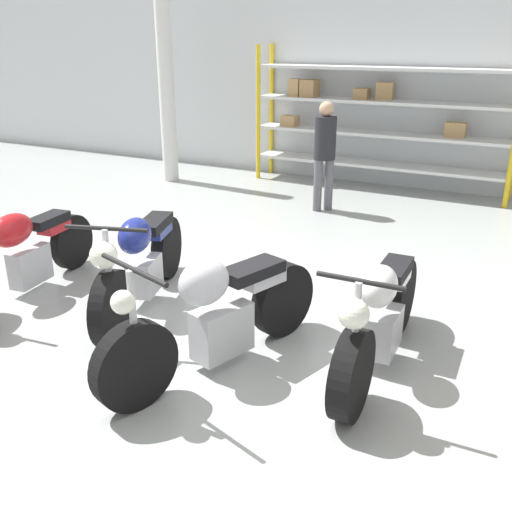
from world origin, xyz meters
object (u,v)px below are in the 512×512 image
object	(u,v)px
motorcycle_red	(21,251)
person_browsing	(325,148)
shelving_rack	(375,116)
motorcycle_white	(379,318)
motorcycle_blue	(141,262)
motorcycle_silver	(217,314)

from	to	relation	value
motorcycle_red	person_browsing	xyz separation A→B (m)	(1.60, 4.32, 0.49)
shelving_rack	motorcycle_white	size ratio (longest dim) A/B	2.12
shelving_rack	person_browsing	world-z (taller)	shelving_rack
motorcycle_blue	motorcycle_silver	bearing A→B (deg)	46.06
shelving_rack	motorcycle_blue	distance (m)	5.80
motorcycle_red	person_browsing	distance (m)	4.63
motorcycle_blue	motorcycle_white	bearing A→B (deg)	71.53
motorcycle_red	motorcycle_silver	xyz separation A→B (m)	(2.48, -0.26, -0.01)
motorcycle_silver	motorcycle_white	distance (m)	1.28
motorcycle_white	person_browsing	xyz separation A→B (m)	(-2.03, 4.01, 0.52)
motorcycle_silver	motorcycle_white	world-z (taller)	motorcycle_silver
shelving_rack	motorcycle_red	distance (m)	6.37
shelving_rack	person_browsing	distance (m)	1.77
shelving_rack	person_browsing	size ratio (longest dim) A/B	2.71
motorcycle_red	motorcycle_white	xyz separation A→B (m)	(3.63, 0.31, -0.03)
person_browsing	motorcycle_white	bearing A→B (deg)	163.89
motorcycle_blue	shelving_rack	bearing A→B (deg)	156.40
motorcycle_red	motorcycle_blue	world-z (taller)	motorcycle_blue
motorcycle_silver	shelving_rack	bearing A→B (deg)	-156.40
motorcycle_blue	motorcycle_white	xyz separation A→B (m)	(2.37, -0.02, -0.04)
motorcycle_red	motorcycle_silver	distance (m)	2.50
motorcycle_red	person_browsing	size ratio (longest dim) A/B	1.30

